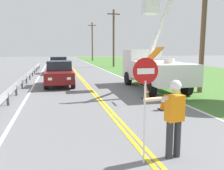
{
  "coord_description": "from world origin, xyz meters",
  "views": [
    {
      "loc": [
        -2.05,
        -0.15,
        2.51
      ],
      "look_at": [
        -0.07,
        7.93,
        1.2
      ],
      "focal_mm": 36.81,
      "sensor_mm": 36.0,
      "label": 1
    }
  ],
  "objects_px": {
    "utility_pole_near": "(204,14)",
    "utility_pole_far": "(92,41)",
    "traffic_cone_mid": "(147,93)",
    "flagger_worker": "(174,114)",
    "utility_bucket_truck": "(151,66)",
    "oncoming_sedan_second": "(59,65)",
    "traffic_cone_lead": "(164,102)",
    "oncoming_sedan_nearest": "(60,74)",
    "utility_pole_mid": "(114,37)",
    "stop_sign_paddle": "(145,87)"
  },
  "relations": [
    {
      "from": "utility_pole_near",
      "to": "utility_pole_far",
      "type": "relative_size",
      "value": 1.04
    },
    {
      "from": "traffic_cone_mid",
      "to": "utility_pole_near",
      "type": "bearing_deg",
      "value": 14.96
    },
    {
      "from": "flagger_worker",
      "to": "traffic_cone_mid",
      "type": "relative_size",
      "value": 2.61
    },
    {
      "from": "utility_bucket_truck",
      "to": "utility_pole_near",
      "type": "relative_size",
      "value": 0.81
    },
    {
      "from": "utility_bucket_truck",
      "to": "oncoming_sedan_second",
      "type": "bearing_deg",
      "value": 116.9
    },
    {
      "from": "utility_bucket_truck",
      "to": "utility_pole_far",
      "type": "height_order",
      "value": "utility_pole_far"
    },
    {
      "from": "traffic_cone_lead",
      "to": "traffic_cone_mid",
      "type": "bearing_deg",
      "value": 87.52
    },
    {
      "from": "flagger_worker",
      "to": "traffic_cone_lead",
      "type": "height_order",
      "value": "flagger_worker"
    },
    {
      "from": "oncoming_sedan_nearest",
      "to": "oncoming_sedan_second",
      "type": "xyz_separation_m",
      "value": [
        0.06,
        8.56,
        0.0
      ]
    },
    {
      "from": "utility_pole_near",
      "to": "utility_pole_mid",
      "type": "distance_m",
      "value": 20.33
    },
    {
      "from": "utility_pole_near",
      "to": "oncoming_sedan_nearest",
      "type": "bearing_deg",
      "value": 150.7
    },
    {
      "from": "stop_sign_paddle",
      "to": "utility_pole_mid",
      "type": "relative_size",
      "value": 0.29
    },
    {
      "from": "flagger_worker",
      "to": "utility_pole_near",
      "type": "distance_m",
      "value": 9.58
    },
    {
      "from": "stop_sign_paddle",
      "to": "oncoming_sedan_nearest",
      "type": "xyz_separation_m",
      "value": [
        -1.6,
        11.59,
        -0.88
      ]
    },
    {
      "from": "utility_pole_mid",
      "to": "utility_bucket_truck",
      "type": "bearing_deg",
      "value": -96.66
    },
    {
      "from": "stop_sign_paddle",
      "to": "traffic_cone_lead",
      "type": "xyz_separation_m",
      "value": [
        2.48,
        4.03,
        -1.37
      ]
    },
    {
      "from": "flagger_worker",
      "to": "utility_bucket_truck",
      "type": "relative_size",
      "value": 0.27
    },
    {
      "from": "utility_bucket_truck",
      "to": "oncoming_sedan_second",
      "type": "xyz_separation_m",
      "value": [
        -5.61,
        11.07,
        -0.58
      ]
    },
    {
      "from": "oncoming_sedan_nearest",
      "to": "utility_bucket_truck",
      "type": "bearing_deg",
      "value": -23.82
    },
    {
      "from": "stop_sign_paddle",
      "to": "traffic_cone_lead",
      "type": "height_order",
      "value": "stop_sign_paddle"
    },
    {
      "from": "utility_bucket_truck",
      "to": "utility_pole_far",
      "type": "distance_m",
      "value": 36.45
    },
    {
      "from": "utility_bucket_truck",
      "to": "utility_pole_far",
      "type": "relative_size",
      "value": 0.85
    },
    {
      "from": "flagger_worker",
      "to": "oncoming_sedan_nearest",
      "type": "height_order",
      "value": "flagger_worker"
    },
    {
      "from": "utility_pole_mid",
      "to": "utility_pole_far",
      "type": "relative_size",
      "value": 0.98
    },
    {
      "from": "stop_sign_paddle",
      "to": "utility_pole_near",
      "type": "distance_m",
      "value": 9.91
    },
    {
      "from": "utility_pole_near",
      "to": "utility_bucket_truck",
      "type": "bearing_deg",
      "value": 139.12
    },
    {
      "from": "oncoming_sedan_second",
      "to": "utility_pole_far",
      "type": "height_order",
      "value": "utility_pole_far"
    },
    {
      "from": "utility_pole_near",
      "to": "utility_pole_far",
      "type": "height_order",
      "value": "utility_pole_near"
    },
    {
      "from": "stop_sign_paddle",
      "to": "utility_bucket_truck",
      "type": "relative_size",
      "value": 0.34
    },
    {
      "from": "utility_pole_mid",
      "to": "traffic_cone_lead",
      "type": "relative_size",
      "value": 11.29
    },
    {
      "from": "oncoming_sedan_second",
      "to": "traffic_cone_lead",
      "type": "height_order",
      "value": "oncoming_sedan_second"
    },
    {
      "from": "traffic_cone_mid",
      "to": "utility_pole_mid",
      "type": "bearing_deg",
      "value": 80.3
    },
    {
      "from": "oncoming_sedan_second",
      "to": "utility_pole_mid",
      "type": "xyz_separation_m",
      "value": [
        7.76,
        7.33,
        3.3
      ]
    },
    {
      "from": "oncoming_sedan_second",
      "to": "utility_pole_mid",
      "type": "height_order",
      "value": "utility_pole_mid"
    },
    {
      "from": "oncoming_sedan_nearest",
      "to": "traffic_cone_mid",
      "type": "relative_size",
      "value": 5.91
    },
    {
      "from": "utility_pole_near",
      "to": "oncoming_sedan_second",
      "type": "bearing_deg",
      "value": 121.12
    },
    {
      "from": "flagger_worker",
      "to": "oncoming_sedan_nearest",
      "type": "bearing_deg",
      "value": 101.61
    },
    {
      "from": "utility_bucket_truck",
      "to": "traffic_cone_lead",
      "type": "bearing_deg",
      "value": -107.49
    },
    {
      "from": "stop_sign_paddle",
      "to": "traffic_cone_lead",
      "type": "bearing_deg",
      "value": 58.38
    },
    {
      "from": "stop_sign_paddle",
      "to": "traffic_cone_lead",
      "type": "relative_size",
      "value": 3.33
    },
    {
      "from": "oncoming_sedan_second",
      "to": "traffic_cone_mid",
      "type": "height_order",
      "value": "oncoming_sedan_second"
    },
    {
      "from": "oncoming_sedan_second",
      "to": "utility_pole_far",
      "type": "xyz_separation_m",
      "value": [
        7.52,
        25.23,
        3.4
      ]
    },
    {
      "from": "flagger_worker",
      "to": "stop_sign_paddle",
      "type": "distance_m",
      "value": 1.02
    },
    {
      "from": "traffic_cone_lead",
      "to": "utility_pole_mid",
      "type": "bearing_deg",
      "value": 80.94
    },
    {
      "from": "flagger_worker",
      "to": "traffic_cone_lead",
      "type": "distance_m",
      "value": 4.35
    },
    {
      "from": "stop_sign_paddle",
      "to": "traffic_cone_mid",
      "type": "distance_m",
      "value": 6.81
    },
    {
      "from": "utility_pole_mid",
      "to": "oncoming_sedan_second",
      "type": "bearing_deg",
      "value": -136.64
    },
    {
      "from": "utility_pole_mid",
      "to": "stop_sign_paddle",
      "type": "bearing_deg",
      "value": -102.76
    },
    {
      "from": "utility_pole_mid",
      "to": "oncoming_sedan_nearest",
      "type": "bearing_deg",
      "value": -116.19
    },
    {
      "from": "stop_sign_paddle",
      "to": "utility_bucket_truck",
      "type": "distance_m",
      "value": 9.96
    }
  ]
}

